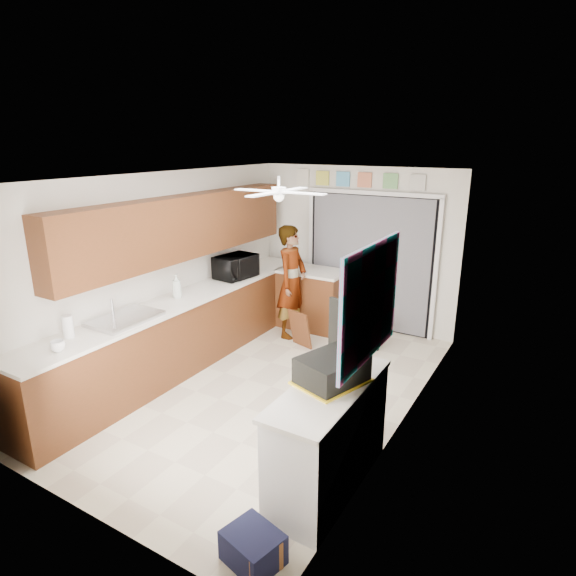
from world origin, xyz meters
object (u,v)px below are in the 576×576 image
at_px(soap_bottle, 177,286).
at_px(dog, 368,337).
at_px(microwave, 236,267).
at_px(suitcase, 332,369).
at_px(paper_towel_roll, 68,327).
at_px(cup, 58,346).
at_px(cardboard_box, 253,548).
at_px(man, 292,282).
at_px(navy_crate, 253,547).

relative_size(soap_bottle, dog, 0.55).
height_order(microwave, suitcase, microwave).
bearing_deg(soap_bottle, paper_towel_roll, -91.75).
height_order(cup, cardboard_box, cup).
xyz_separation_m(cup, man, (0.58, 3.44, -0.15)).
bearing_deg(suitcase, soap_bottle, 177.16).
relative_size(paper_towel_roll, man, 0.14).
bearing_deg(paper_towel_roll, navy_crate, -12.26).
height_order(man, dog, man).
height_order(microwave, paper_towel_roll, microwave).
height_order(paper_towel_roll, man, man).
bearing_deg(dog, paper_towel_roll, -104.99).
distance_m(microwave, paper_towel_roll, 2.67).
relative_size(paper_towel_roll, suitcase, 0.44).
relative_size(paper_towel_roll, dog, 0.41).
xyz_separation_m(paper_towel_roll, suitcase, (2.72, 0.51, -0.00)).
height_order(paper_towel_roll, dog, paper_towel_roll).
bearing_deg(microwave, cup, -172.40).
xyz_separation_m(suitcase, man, (-1.93, 2.66, -0.21)).
relative_size(paper_towel_roll, navy_crate, 0.60).
distance_m(microwave, cup, 2.95).
xyz_separation_m(microwave, man, (0.66, 0.50, -0.26)).
relative_size(microwave, cardboard_box, 1.66).
relative_size(cardboard_box, man, 0.21).
height_order(cup, paper_towel_roll, paper_towel_roll).
bearing_deg(soap_bottle, cup, -84.79).
distance_m(soap_bottle, man, 1.81).
relative_size(suitcase, navy_crate, 1.38).
xyz_separation_m(soap_bottle, cardboard_box, (2.60, -2.11, -0.98)).
xyz_separation_m(soap_bottle, dog, (1.97, 1.64, -0.87)).
relative_size(soap_bottle, cardboard_box, 0.87).
bearing_deg(dog, microwave, -147.58).
relative_size(cup, cardboard_box, 0.38).
bearing_deg(paper_towel_roll, man, 76.00).
height_order(microwave, soap_bottle, microwave).
bearing_deg(microwave, paper_towel_roll, -176.77).
xyz_separation_m(microwave, cup, (0.08, -2.94, -0.11)).
relative_size(soap_bottle, navy_crate, 0.81).
height_order(navy_crate, dog, dog).
distance_m(microwave, cardboard_box, 4.23).
distance_m(microwave, dog, 2.14).
distance_m(paper_towel_roll, man, 3.27).
relative_size(paper_towel_roll, cardboard_box, 0.65).
xyz_separation_m(suitcase, dog, (-0.70, 2.67, -0.83)).
relative_size(cup, man, 0.08).
bearing_deg(suitcase, paper_towel_roll, -151.27).
distance_m(soap_bottle, navy_crate, 3.49).
bearing_deg(dog, man, -162.15).
height_order(cup, dog, cup).
height_order(soap_bottle, navy_crate, soap_bottle).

